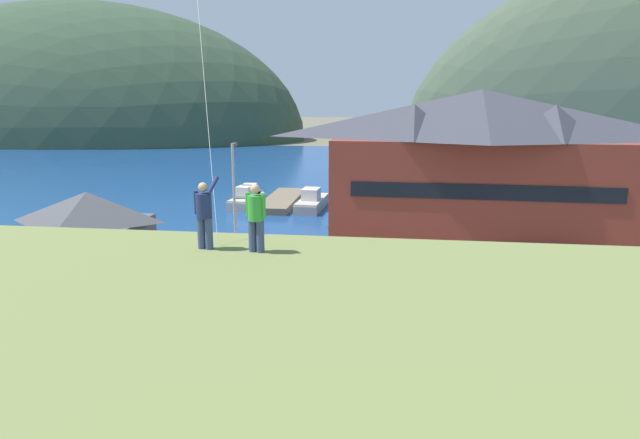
% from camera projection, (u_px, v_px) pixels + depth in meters
% --- Properties ---
extents(ground_plane, '(600.00, 600.00, 0.00)m').
position_uv_depth(ground_plane, '(263.00, 347.00, 23.57)').
color(ground_plane, '#66604C').
extents(parking_lot_pad, '(40.00, 20.00, 0.10)m').
position_uv_depth(parking_lot_pad, '(285.00, 304.00, 28.39)').
color(parking_lot_pad, gray).
rests_on(parking_lot_pad, ground).
extents(bay_water, '(360.00, 84.00, 0.03)m').
position_uv_depth(bay_water, '(355.00, 170.00, 81.58)').
color(bay_water, navy).
rests_on(bay_water, ground).
extents(far_hill_west_ridge, '(124.96, 65.94, 71.42)m').
position_uv_depth(far_hill_west_ridge, '(79.00, 139.00, 146.79)').
color(far_hill_west_ridge, '#334733').
rests_on(far_hill_west_ridge, ground).
extents(harbor_lodge, '(23.83, 9.90, 11.37)m').
position_uv_depth(harbor_lodge, '(478.00, 160.00, 41.30)').
color(harbor_lodge, brown).
rests_on(harbor_lodge, ground).
extents(storage_shed_near_lot, '(7.22, 6.15, 5.14)m').
position_uv_depth(storage_shed_near_lot, '(90.00, 231.00, 33.08)').
color(storage_shed_near_lot, '#474C56').
rests_on(storage_shed_near_lot, ground).
extents(wharf_dock, '(3.20, 11.91, 0.70)m').
position_uv_depth(wharf_dock, '(282.00, 200.00, 55.59)').
color(wharf_dock, '#70604C').
rests_on(wharf_dock, ground).
extents(moored_boat_wharfside, '(2.55, 6.26, 2.16)m').
position_uv_depth(moored_boat_wharfside, '(246.00, 200.00, 54.08)').
color(moored_boat_wharfside, '#A8A399').
rests_on(moored_boat_wharfside, ground).
extents(moored_boat_outer_mooring, '(2.61, 7.14, 2.16)m').
position_uv_depth(moored_boat_outer_mooring, '(312.00, 202.00, 52.77)').
color(moored_boat_outer_mooring, '#A8A399').
rests_on(moored_boat_outer_mooring, ground).
extents(moored_boat_inner_slip, '(2.04, 5.90, 2.16)m').
position_uv_depth(moored_boat_inner_slip, '(250.00, 197.00, 55.32)').
color(moored_boat_inner_slip, navy).
rests_on(moored_boat_inner_slip, ground).
extents(parked_car_back_row_left, '(4.33, 2.32, 1.82)m').
position_uv_depth(parked_car_back_row_left, '(535.00, 323.00, 23.43)').
color(parked_car_back_row_left, black).
rests_on(parked_car_back_row_left, parking_lot_pad).
extents(parked_car_mid_row_center, '(4.31, 2.28, 1.82)m').
position_uv_depth(parked_car_mid_row_center, '(165.00, 275.00, 29.80)').
color(parked_car_mid_row_center, black).
rests_on(parked_car_mid_row_center, parking_lot_pad).
extents(parked_car_corner_spot, '(4.31, 2.28, 1.82)m').
position_uv_depth(parked_car_corner_spot, '(365.00, 277.00, 29.46)').
color(parked_car_corner_spot, '#236633').
rests_on(parked_car_corner_spot, parking_lot_pad).
extents(parked_car_front_row_end, '(4.25, 2.14, 1.82)m').
position_uv_depth(parked_car_front_row_end, '(396.00, 316.00, 24.21)').
color(parked_car_front_row_end, silver).
rests_on(parked_car_front_row_end, parking_lot_pad).
extents(parked_car_front_row_red, '(4.28, 2.20, 1.82)m').
position_uv_depth(parked_car_front_row_red, '(294.00, 318.00, 24.03)').
color(parked_car_front_row_red, '#B28923').
rests_on(parked_car_front_row_red, parking_lot_pad).
extents(parked_car_mid_row_far, '(4.33, 2.31, 1.82)m').
position_uv_depth(parked_car_mid_row_far, '(86.00, 303.00, 25.75)').
color(parked_car_mid_row_far, black).
rests_on(parked_car_mid_row_far, parking_lot_pad).
extents(parked_car_back_row_right, '(4.23, 2.11, 1.82)m').
position_uv_depth(parked_car_back_row_right, '(609.00, 297.00, 26.57)').
color(parked_car_back_row_right, silver).
rests_on(parked_car_back_row_right, parking_lot_pad).
extents(parking_light_pole, '(0.24, 0.78, 7.92)m').
position_uv_depth(parking_light_pole, '(234.00, 199.00, 33.30)').
color(parking_light_pole, '#ADADB2').
rests_on(parking_light_pole, parking_lot_pad).
extents(person_kite_flyer, '(0.58, 0.63, 1.86)m').
position_uv_depth(person_kite_flyer, '(204.00, 213.00, 13.68)').
color(person_kite_flyer, '#384770').
rests_on(person_kite_flyer, grassy_hill_foreground).
extents(person_companion, '(0.54, 0.40, 1.74)m').
position_uv_depth(person_companion, '(256.00, 216.00, 13.40)').
color(person_companion, '#384770').
rests_on(person_companion, grassy_hill_foreground).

